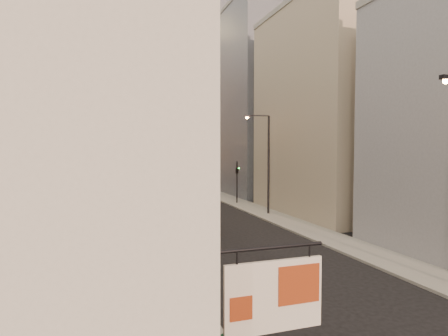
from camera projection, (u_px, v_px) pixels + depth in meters
sidewalk_left at (118, 192)px, 55.11m from camera, size 3.00×140.00×0.15m
sidewalk_right at (203, 189)px, 59.21m from camera, size 3.00×140.00×0.15m
near_building_left at (19, 163)px, 9.81m from camera, size 8.30×23.04×12.30m
left_bldg_beige at (52, 126)px, 25.50m from camera, size 8.00×12.00×16.00m
left_bldg_grey at (69, 116)px, 40.57m from camera, size 8.00×16.00×20.00m
left_bldg_tan at (79, 136)px, 57.69m from camera, size 8.00×18.00×17.00m
left_bldg_wingrid at (83, 122)px, 76.47m from camera, size 8.00×20.00×24.00m
right_bldg_beige at (323, 113)px, 36.78m from camera, size 8.00×16.00×20.00m
right_bldg_wingrid at (247, 105)px, 55.58m from camera, size 8.00×20.00×26.00m
highrise at (225, 63)px, 83.38m from camera, size 21.00×23.00×51.20m
clock_tower at (133, 103)px, 91.04m from camera, size 14.00×14.00×44.90m
white_tower at (190, 93)px, 81.20m from camera, size 8.00×8.00×41.50m
streetlamp_mid at (266, 158)px, 36.21m from camera, size 2.51×0.73×9.70m
streetlamp_far at (210, 162)px, 54.35m from camera, size 2.04×0.74×7.99m
traffic_light_left at (129, 177)px, 38.37m from camera, size 0.60×0.54×5.00m
traffic_light_right at (237, 172)px, 43.58m from camera, size 0.63×0.59×5.00m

